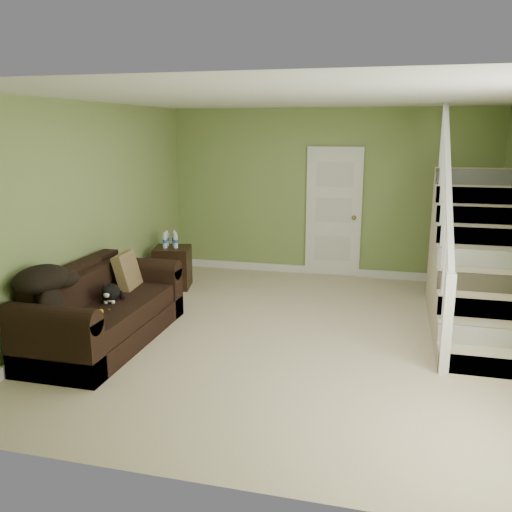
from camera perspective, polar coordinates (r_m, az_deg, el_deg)
The scene contains 15 objects.
floor at distance 6.23m, azimuth 4.15°, elevation -8.34°, with size 5.00×5.50×0.01m, color tan.
ceiling at distance 5.80m, azimuth 4.60°, elevation 16.29°, with size 5.00×5.50×0.01m, color white.
wall_back at distance 8.57m, azimuth 7.60°, elevation 6.54°, with size 5.00×0.04×2.60m, color #79904D.
wall_front at distance 3.27m, azimuth -4.09°, elevation -4.43°, with size 5.00×0.04×2.60m, color #79904D.
wall_left at distance 6.76m, azimuth -17.04°, elevation 4.27°, with size 0.04×5.50×2.60m, color #79904D.
baseboard_back at distance 8.77m, azimuth 7.33°, elevation -1.55°, with size 5.00×0.04×0.12m, color white.
baseboard_left at distance 7.04m, azimuth -16.14°, elevation -5.74°, with size 0.04×5.50×0.12m, color white.
door at distance 8.56m, azimuth 8.17°, elevation 4.52°, with size 0.86×0.12×2.02m.
staircase at distance 6.95m, azimuth 22.15°, elevation -1.46°, with size 1.00×2.51×2.82m.
sofa at distance 6.17m, azimuth -15.86°, elevation -5.84°, with size 0.93×2.14×0.85m.
side_table at distance 8.05m, azimuth -8.78°, elevation -1.10°, with size 0.59×0.59×0.83m.
cat at distance 6.09m, azimuth -15.15°, elevation -3.78°, with size 0.32×0.51×0.25m.
banana at distance 5.67m, azimuth -16.12°, elevation -5.81°, with size 0.06×0.21×0.06m, color yellow.
throw_pillow at distance 6.57m, azimuth -13.38°, elevation -1.61°, with size 0.11×0.45×0.45m, color #513720.
throw_blanket at distance 5.62m, azimuth -21.64°, elevation -2.26°, with size 0.47×0.63×0.26m, color black.
Camera 1 is at (0.99, -5.71, 2.30)m, focal length 38.00 mm.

